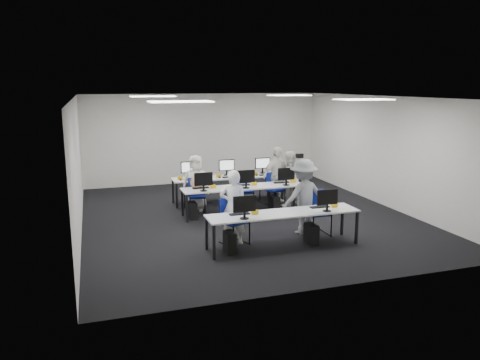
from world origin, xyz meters
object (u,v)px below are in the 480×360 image
object	(u,v)px
chair_0	(234,230)
chair_2	(197,202)
chair_7	(270,192)
chair_4	(275,195)
chair_1	(317,221)
desk_mid	(244,188)
student_2	(196,183)
chair_3	(244,198)
student_3	(276,176)
chair_6	(235,195)
photographer	(303,197)
desk_front	(283,215)
student_0	(233,207)
student_1	(288,179)
chair_5	(195,200)

from	to	relation	value
chair_0	chair_2	xyz separation A→B (m)	(-0.21, 2.64, -0.04)
chair_7	chair_4	bearing A→B (deg)	-84.46
chair_0	chair_1	world-z (taller)	chair_1
desk_mid	student_2	xyz separation A→B (m)	(-1.09, 0.73, 0.06)
desk_mid	chair_3	world-z (taller)	chair_3
chair_4	chair_1	bearing A→B (deg)	-112.15
desk_mid	student_3	size ratio (longest dim) A/B	1.99
chair_6	photographer	bearing A→B (deg)	-87.24
chair_4	student_2	xyz separation A→B (m)	(-2.21, 0.09, 0.48)
chair_2	chair_3	xyz separation A→B (m)	(1.28, -0.01, 0.03)
photographer	chair_0	bearing A→B (deg)	-2.71
desk_front	chair_3	bearing A→B (deg)	86.99
student_0	student_1	world-z (taller)	student_0
desk_mid	chair_4	distance (m)	1.35
chair_5	photographer	xyz separation A→B (m)	(1.92, -2.62, 0.55)
desk_mid	chair_7	xyz separation A→B (m)	(1.08, 0.94, -0.39)
student_0	student_2	size ratio (longest dim) A/B	1.06
student_1	chair_3	bearing A→B (deg)	-14.63
student_0	chair_3	bearing A→B (deg)	-88.75
desk_front	photographer	xyz separation A→B (m)	(0.78, 0.70, 0.16)
chair_0	student_0	bearing A→B (deg)	88.56
desk_mid	chair_1	distance (m)	2.36
student_2	desk_mid	bearing A→B (deg)	-11.23
chair_1	student_1	bearing A→B (deg)	81.57
chair_7	student_3	bearing A→B (deg)	-54.62
chair_0	chair_7	bearing A→B (deg)	36.13
chair_5	chair_6	world-z (taller)	chair_5
student_0	student_3	xyz separation A→B (m)	(2.13, 2.86, 0.01)
chair_4	chair_6	bearing A→B (deg)	143.14
student_2	chair_3	bearing A→B (deg)	12.58
chair_3	chair_6	distance (m)	0.45
desk_front	chair_0	xyz separation A→B (m)	(-0.91, 0.48, -0.38)
chair_6	chair_7	xyz separation A→B (m)	(1.03, -0.01, 0.00)
chair_3	student_0	distance (m)	2.86
student_3	desk_mid	bearing A→B (deg)	-168.90
desk_mid	student_1	size ratio (longest dim) A/B	2.11
desk_front	student_1	size ratio (longest dim) A/B	2.11
chair_1	photographer	distance (m)	0.63
chair_1	student_0	bearing A→B (deg)	-179.39
chair_3	student_2	size ratio (longest dim) A/B	0.64
desk_front	student_1	world-z (taller)	student_1
student_1	chair_5	bearing A→B (deg)	-18.04
student_3	chair_3	bearing A→B (deg)	172.53
chair_3	student_0	size ratio (longest dim) A/B	0.60
desk_front	chair_7	size ratio (longest dim) A/B	3.51
desk_mid	chair_5	distance (m)	1.41
chair_0	photographer	bearing A→B (deg)	-13.46
chair_2	chair_6	xyz separation A→B (m)	(1.17, 0.43, 0.01)
chair_3	chair_5	xyz separation A→B (m)	(-1.30, 0.21, -0.01)
desk_front	desk_mid	bearing A→B (deg)	90.00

